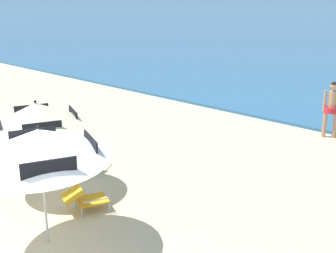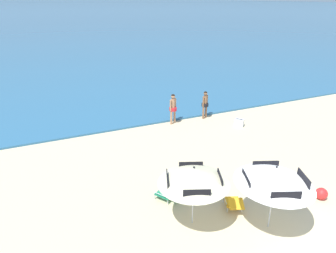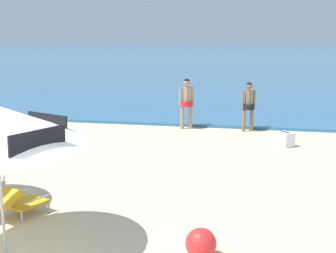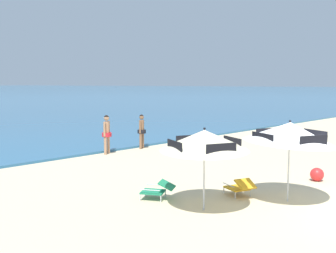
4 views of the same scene
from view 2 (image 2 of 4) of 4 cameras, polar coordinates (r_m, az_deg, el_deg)
The scene contains 10 objects.
ground_plane at distance 10.56m, azimuth 23.44°, elevation -19.16°, with size 800.00×800.00×0.00m, color beige.
ocean_water at distance 415.57m, azimuth -25.29°, elevation 19.32°, with size 800.00×800.00×0.10m, color #2D668E.
beach_umbrella_striped_main at distance 9.63m, azimuth 4.63°, elevation -8.73°, with size 3.05×3.04×2.04m.
beach_umbrella_striped_second at distance 9.90m, azimuth 18.65°, elevation -8.37°, with size 3.33×3.33×2.18m.
lounge_chair_under_umbrella at distance 11.43m, azimuth 0.07°, elevation -11.83°, with size 0.90×1.02×0.51m.
lounge_chair_beside_umbrella at distance 11.19m, azimuth 11.69°, elevation -13.19°, with size 0.82×1.01×0.52m.
person_standing_near_shore at distance 18.71m, azimuth 6.64°, elevation 4.24°, with size 0.45×0.40×1.64m.
person_standing_beside at distance 17.75m, azimuth 0.90°, elevation 3.56°, with size 0.47×0.42×1.72m.
cooler_box at distance 18.07m, azimuth 12.60°, elevation 0.67°, with size 0.58×0.60×0.43m.
beach_ball at distance 12.73m, azimuth 25.72°, elevation -10.75°, with size 0.43×0.43×0.43m, color red.
Camera 2 is at (-6.60, -4.85, 6.67)m, focal length 34.11 mm.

